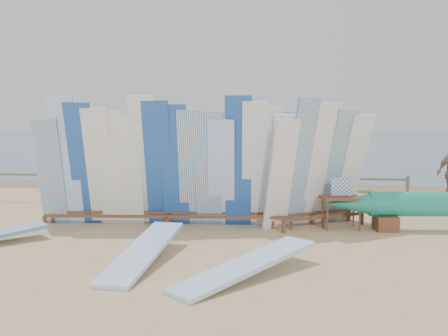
# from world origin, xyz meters

# --- Properties ---
(ground) EXTENTS (160.00, 160.00, 0.00)m
(ground) POSITION_xyz_m (0.00, 0.00, 0.00)
(ground) COLOR tan
(ground) RESTS_ON ground
(ocean) EXTENTS (320.00, 240.00, 0.02)m
(ocean) POSITION_xyz_m (0.00, 128.00, 0.00)
(ocean) COLOR #415D75
(ocean) RESTS_ON ground
(wet_sand_strip) EXTENTS (40.00, 2.60, 0.01)m
(wet_sand_strip) POSITION_xyz_m (0.00, 7.20, 0.00)
(wet_sand_strip) COLOR olive
(wet_sand_strip) RESTS_ON ground
(distant_ship) EXTENTS (45.00, 8.00, 14.00)m
(distant_ship) POSITION_xyz_m (-12.00, 180.00, 5.31)
(distant_ship) COLOR #999EA3
(distant_ship) RESTS_ON ocean
(fence) EXTENTS (12.08, 0.08, 0.90)m
(fence) POSITION_xyz_m (0.00, 3.00, 0.63)
(fence) COLOR #675E4D
(fence) RESTS_ON ground
(main_surfboard_rack) EXTENTS (5.83, 1.28, 2.88)m
(main_surfboard_rack) POSITION_xyz_m (0.16, 0.08, 1.30)
(main_surfboard_rack) COLOR brown
(main_surfboard_rack) RESTS_ON ground
(side_surfboard_rack) EXTENTS (2.46, 1.89, 2.83)m
(side_surfboard_rack) POSITION_xyz_m (3.48, 0.47, 1.28)
(side_surfboard_rack) COLOR brown
(side_surfboard_rack) RESTS_ON ground
(vendor_table) EXTENTS (0.93, 0.72, 1.12)m
(vendor_table) POSITION_xyz_m (3.95, 0.32, 0.37)
(vendor_table) COLOR brown
(vendor_table) RESTS_ON ground
(flat_board_b) EXTENTS (2.10, 2.47, 0.35)m
(flat_board_b) POSITION_xyz_m (2.18, -3.25, 0.00)
(flat_board_b) COLOR #97BEF2
(flat_board_b) RESTS_ON ground
(flat_board_a) EXTENTS (0.74, 2.72, 0.40)m
(flat_board_a) POSITION_xyz_m (0.46, -2.74, 0.00)
(flat_board_a) COLOR #97BEF2
(flat_board_a) RESTS_ON ground
(beach_chair_left) EXTENTS (0.81, 0.82, 0.92)m
(beach_chair_left) POSITION_xyz_m (0.14, 3.98, 0.27)
(beach_chair_left) COLOR red
(beach_chair_left) RESTS_ON ground
(beach_chair_right) EXTENTS (0.66, 0.68, 0.93)m
(beach_chair_right) POSITION_xyz_m (0.81, 4.31, 0.27)
(beach_chair_right) COLOR red
(beach_chair_right) RESTS_ON ground
(stroller) EXTENTS (0.74, 0.88, 1.02)m
(stroller) POSITION_xyz_m (2.87, 4.07, 0.41)
(stroller) COLOR red
(stroller) RESTS_ON ground
(beachgoer_9) EXTENTS (1.05, 1.31, 1.89)m
(beachgoer_9) POSITION_xyz_m (4.99, 6.78, 0.94)
(beachgoer_9) COLOR tan
(beachgoer_9) RESTS_ON ground
(beachgoer_7) EXTENTS (0.60, 0.64, 1.56)m
(beachgoer_7) POSITION_xyz_m (4.56, 5.49, 0.78)
(beachgoer_7) COLOR #8C6042
(beachgoer_7) RESTS_ON ground
(beachgoer_1) EXTENTS (0.66, 0.50, 1.62)m
(beachgoer_1) POSITION_xyz_m (-5.21, 5.82, 0.81)
(beachgoer_1) COLOR #8C6042
(beachgoer_1) RESTS_ON ground
(beachgoer_11) EXTENTS (1.52, 1.16, 1.60)m
(beachgoer_11) POSITION_xyz_m (-3.00, 6.03, 0.80)
(beachgoer_11) COLOR beige
(beachgoer_11) RESTS_ON ground
(beachgoer_8) EXTENTS (0.69, 0.92, 1.70)m
(beachgoer_8) POSITION_xyz_m (3.21, 3.66, 0.85)
(beachgoer_8) COLOR beige
(beachgoer_8) RESTS_ON ground
(beachgoer_2) EXTENTS (0.72, 0.82, 1.54)m
(beachgoer_2) POSITION_xyz_m (-1.33, 4.58, 0.77)
(beachgoer_2) COLOR beige
(beachgoer_2) RESTS_ON ground
(beachgoer_3) EXTENTS (1.09, 0.94, 1.60)m
(beachgoer_3) POSITION_xyz_m (-3.03, 5.41, 0.80)
(beachgoer_3) COLOR tan
(beachgoer_3) RESTS_ON ground
(beachgoer_0) EXTENTS (0.73, 0.85, 1.58)m
(beachgoer_0) POSITION_xyz_m (-3.70, 4.42, 0.79)
(beachgoer_0) COLOR tan
(beachgoer_0) RESTS_ON ground
(beachgoer_extra_1) EXTENTS (1.12, 0.68, 1.79)m
(beachgoer_extra_1) POSITION_xyz_m (-4.72, 6.17, 0.89)
(beachgoer_extra_1) COLOR #8C6042
(beachgoer_extra_1) RESTS_ON ground
(beachgoer_4) EXTENTS (0.75, 1.13, 1.78)m
(beachgoer_4) POSITION_xyz_m (-1.54, 3.73, 0.89)
(beachgoer_4) COLOR #8C6042
(beachgoer_4) RESTS_ON ground
(beachgoer_5) EXTENTS (1.19, 1.52, 1.60)m
(beachgoer_5) POSITION_xyz_m (1.38, 5.79, 0.80)
(beachgoer_5) COLOR beige
(beachgoer_5) RESTS_ON ground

